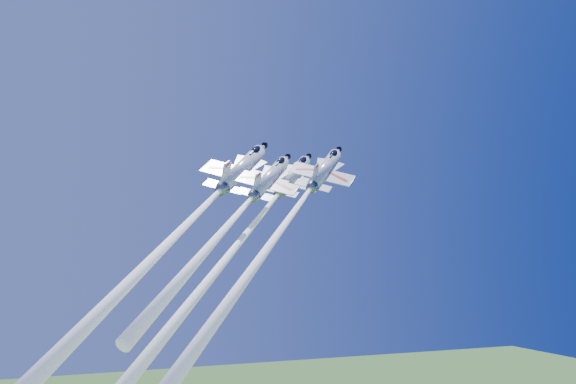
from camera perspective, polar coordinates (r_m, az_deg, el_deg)
name	(u,v)px	position (r m, az deg, el deg)	size (l,w,h in m)	color
jet_lead	(233,250)	(87.44, -4.93, -5.20)	(31.87, 43.43, 46.44)	white
jet_left	(177,234)	(83.69, -9.84, -3.69)	(30.78, 40.87, 43.15)	white
jet_right	(276,236)	(80.81, -1.07, -3.98)	(28.54, 38.46, 40.90)	white
jet_slot	(231,222)	(85.12, -5.09, -2.65)	(23.41, 30.34, 31.63)	white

